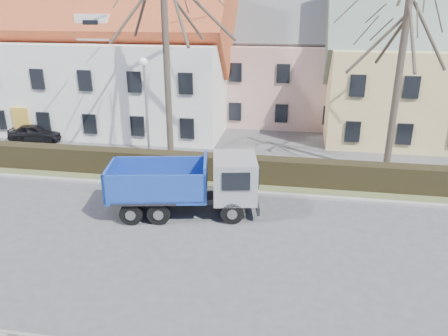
% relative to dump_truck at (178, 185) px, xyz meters
% --- Properties ---
extents(ground, '(120.00, 120.00, 0.00)m').
position_rel_dump_truck_xyz_m(ground, '(-0.26, -2.02, -1.33)').
color(ground, '#454447').
extents(curb_far, '(80.00, 0.30, 0.12)m').
position_rel_dump_truck_xyz_m(curb_far, '(-0.26, 2.58, -1.27)').
color(curb_far, gray).
rests_on(curb_far, ground).
extents(grass_strip, '(80.00, 3.00, 0.10)m').
position_rel_dump_truck_xyz_m(grass_strip, '(-0.26, 4.18, -1.28)').
color(grass_strip, '#4B542F').
rests_on(grass_strip, ground).
extents(hedge, '(60.00, 0.90, 1.30)m').
position_rel_dump_truck_xyz_m(hedge, '(-0.26, 3.98, -0.68)').
color(hedge, black).
rests_on(hedge, ground).
extents(building_white, '(26.80, 10.80, 9.50)m').
position_rel_dump_truck_xyz_m(building_white, '(-13.26, 13.98, 3.42)').
color(building_white, silver).
rests_on(building_white, ground).
extents(building_pink, '(10.80, 8.80, 8.00)m').
position_rel_dump_truck_xyz_m(building_pink, '(3.74, 17.98, 2.67)').
color(building_pink, tan).
rests_on(building_pink, ground).
extents(tree_1, '(9.20, 9.20, 12.65)m').
position_rel_dump_truck_xyz_m(tree_1, '(-2.26, 6.48, 4.99)').
color(tree_1, '#3E342B').
rests_on(tree_1, ground).
extents(tree_2, '(8.00, 8.00, 11.00)m').
position_rel_dump_truck_xyz_m(tree_2, '(9.74, 6.48, 4.17)').
color(tree_2, '#3E342B').
rests_on(tree_2, ground).
extents(dump_truck, '(7.00, 3.70, 2.66)m').
position_rel_dump_truck_xyz_m(dump_truck, '(0.00, 0.00, 0.00)').
color(dump_truck, navy).
rests_on(dump_truck, ground).
extents(streetlight, '(0.48, 0.48, 6.13)m').
position_rel_dump_truck_xyz_m(streetlight, '(-3.02, 4.98, 1.74)').
color(streetlight, '#979797').
rests_on(streetlight, ground).
extents(cart_frame, '(0.71, 0.44, 0.63)m').
position_rel_dump_truck_xyz_m(cart_frame, '(-4.38, 2.15, -1.01)').
color(cart_frame, silver).
rests_on(cart_frame, ground).
extents(parked_car_a, '(3.60, 1.85, 1.17)m').
position_rel_dump_truck_xyz_m(parked_car_a, '(-12.22, 8.71, -0.74)').
color(parked_car_a, black).
rests_on(parked_car_a, ground).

